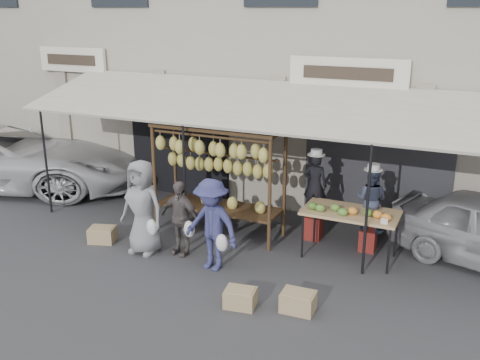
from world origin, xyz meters
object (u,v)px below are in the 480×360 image
(crate_near_a, at_px, (240,298))
(crate_far, at_px, (102,235))
(banana_rack, at_px, (217,159))
(crate_near_b, at_px, (298,302))
(vendor_right, at_px, (371,199))
(produce_table, at_px, (350,213))
(customer_left, at_px, (142,207))
(customer_mid, at_px, (180,218))
(vendor_left, at_px, (315,185))
(customer_right, at_px, (212,225))

(crate_near_a, height_order, crate_far, crate_far)
(banana_rack, distance_m, crate_near_b, 3.53)
(vendor_right, bearing_deg, produce_table, 70.83)
(banana_rack, height_order, crate_near_a, banana_rack)
(customer_left, distance_m, crate_near_b, 3.46)
(produce_table, bearing_deg, banana_rack, 179.43)
(banana_rack, xyz_separation_m, crate_near_b, (2.44, -2.12, -1.42))
(banana_rack, bearing_deg, crate_far, -144.62)
(customer_mid, bearing_deg, customer_left, -154.30)
(vendor_left, bearing_deg, banana_rack, 15.12)
(crate_near_b, bearing_deg, crate_far, 169.60)
(crate_near_a, distance_m, crate_far, 3.61)
(banana_rack, bearing_deg, crate_near_a, -56.07)
(customer_mid, bearing_deg, crate_far, -166.46)
(customer_right, bearing_deg, crate_far, -172.08)
(banana_rack, bearing_deg, crate_near_b, -40.96)
(vendor_left, distance_m, customer_right, 2.35)
(banana_rack, relative_size, crate_near_b, 5.20)
(banana_rack, height_order, customer_right, banana_rack)
(vendor_right, height_order, crate_far, vendor_right)
(customer_right, xyz_separation_m, crate_near_a, (0.98, -0.94, -0.68))
(vendor_right, distance_m, crate_near_a, 3.25)
(produce_table, height_order, crate_near_a, produce_table)
(banana_rack, distance_m, produce_table, 2.77)
(vendor_left, xyz_separation_m, customer_left, (-2.69, -1.92, -0.22))
(customer_left, bearing_deg, vendor_left, 38.40)
(banana_rack, relative_size, customer_mid, 1.83)
(vendor_left, bearing_deg, vendor_right, 172.52)
(customer_right, xyz_separation_m, crate_far, (-2.48, 0.10, -0.68))
(customer_left, xyz_separation_m, crate_near_a, (2.45, -1.01, -0.75))
(customer_right, height_order, crate_near_b, customer_right)
(crate_near_a, bearing_deg, crate_far, 163.26)
(produce_table, height_order, crate_far, produce_table)
(customer_left, height_order, crate_far, customer_left)
(crate_far, bearing_deg, customer_mid, 6.45)
(vendor_left, distance_m, crate_near_a, 3.10)
(customer_left, xyz_separation_m, customer_mid, (0.66, 0.22, -0.18))
(vendor_right, bearing_deg, vendor_left, 3.69)
(crate_near_a, relative_size, crate_near_b, 0.93)
(produce_table, relative_size, customer_left, 0.95)
(customer_left, bearing_deg, customer_right, 0.22)
(vendor_right, bearing_deg, banana_rack, 18.03)
(customer_right, bearing_deg, crate_near_b, -10.54)
(customer_mid, height_order, crate_near_b, customer_mid)
(banana_rack, relative_size, customer_right, 1.58)
(crate_near_b, bearing_deg, crate_near_a, -163.51)
(vendor_left, bearing_deg, crate_near_b, 100.78)
(banana_rack, xyz_separation_m, vendor_left, (1.83, 0.56, -0.46))
(crate_near_a, bearing_deg, crate_near_b, 16.49)
(vendor_left, height_order, customer_left, customer_left)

